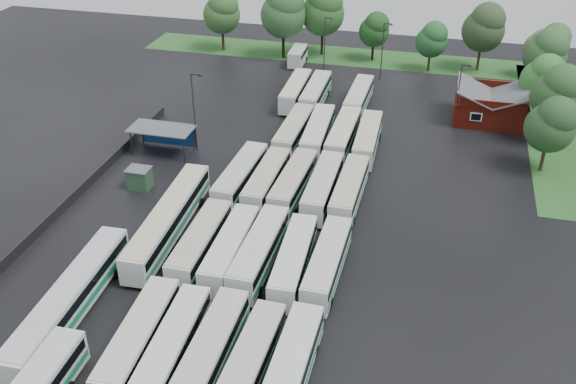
# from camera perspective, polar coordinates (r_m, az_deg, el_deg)

# --- Properties ---
(ground) EXTENTS (160.00, 160.00, 0.00)m
(ground) POSITION_cam_1_polar(r_m,az_deg,el_deg) (62.79, -4.52, -7.22)
(ground) COLOR black
(ground) RESTS_ON ground
(brick_building) EXTENTS (10.07, 8.60, 5.39)m
(brick_building) POSITION_cam_1_polar(r_m,az_deg,el_deg) (96.74, 17.55, 7.14)
(brick_building) COLOR maroon
(brick_building) RESTS_ON ground
(wash_shed) EXTENTS (8.20, 4.20, 3.58)m
(wash_shed) POSITION_cam_1_polar(r_m,az_deg,el_deg) (84.41, -11.05, 5.36)
(wash_shed) COLOR #2D2D30
(wash_shed) RESTS_ON ground
(utility_hut) EXTENTS (2.70, 2.20, 2.62)m
(utility_hut) POSITION_cam_1_polar(r_m,az_deg,el_deg) (77.33, -13.07, 1.20)
(utility_hut) COLOR #24482D
(utility_hut) RESTS_ON ground
(grass_strip_north) EXTENTS (80.00, 10.00, 0.01)m
(grass_strip_north) POSITION_cam_1_polar(r_m,az_deg,el_deg) (118.68, 6.47, 11.80)
(grass_strip_north) COLOR #23551E
(grass_strip_north) RESTS_ON ground
(grass_strip_east) EXTENTS (10.00, 50.00, 0.01)m
(grass_strip_east) POSITION_cam_1_polar(r_m,az_deg,el_deg) (98.72, 23.15, 5.33)
(grass_strip_east) COLOR #23551E
(grass_strip_east) RESTS_ON ground
(west_fence) EXTENTS (0.10, 50.00, 1.20)m
(west_fence) POSITION_cam_1_polar(r_m,az_deg,el_deg) (77.12, -18.47, -0.39)
(west_fence) COLOR #2D2D30
(west_fence) RESTS_ON ground
(bus_r1c0) EXTENTS (3.26, 12.57, 3.47)m
(bus_r1c0) POSITION_cam_1_polar(r_m,az_deg,el_deg) (54.48, -13.11, -12.60)
(bus_r1c0) COLOR silver
(bus_r1c0) RESTS_ON ground
(bus_r1c1) EXTENTS (3.02, 12.04, 3.33)m
(bus_r1c1) POSITION_cam_1_polar(r_m,az_deg,el_deg) (53.50, -10.16, -13.28)
(bus_r1c1) COLOR silver
(bus_r1c1) RESTS_ON ground
(bus_r1c2) EXTENTS (2.63, 12.27, 3.42)m
(bus_r1c2) POSITION_cam_1_polar(r_m,az_deg,el_deg) (52.55, -6.87, -13.86)
(bus_r1c2) COLOR silver
(bus_r1c2) RESTS_ON ground
(bus_r1c3) EXTENTS (2.83, 12.02, 3.33)m
(bus_r1c3) POSITION_cam_1_polar(r_m,az_deg,el_deg) (51.36, -3.46, -15.05)
(bus_r1c3) COLOR silver
(bus_r1c3) RESTS_ON ground
(bus_r1c4) EXTENTS (2.71, 12.46, 3.47)m
(bus_r1c4) POSITION_cam_1_polar(r_m,az_deg,el_deg) (50.75, 0.20, -15.58)
(bus_r1c4) COLOR silver
(bus_r1c4) RESTS_ON ground
(bus_r2c0) EXTENTS (2.73, 12.25, 3.40)m
(bus_r2c0) POSITION_cam_1_polar(r_m,az_deg,el_deg) (63.99, -7.79, -4.52)
(bus_r2c0) COLOR silver
(bus_r2c0) RESTS_ON ground
(bus_r2c1) EXTENTS (2.78, 12.16, 3.37)m
(bus_r2c1) POSITION_cam_1_polar(r_m,az_deg,el_deg) (62.88, -5.14, -5.06)
(bus_r2c1) COLOR silver
(bus_r2c1) RESTS_ON ground
(bus_r2c2) EXTENTS (2.83, 12.60, 3.50)m
(bus_r2c2) POSITION_cam_1_polar(r_m,az_deg,el_deg) (62.23, -2.59, -5.31)
(bus_r2c2) COLOR silver
(bus_r2c2) RESTS_ON ground
(bus_r2c3) EXTENTS (3.16, 12.27, 3.38)m
(bus_r2c3) POSITION_cam_1_polar(r_m,az_deg,el_deg) (61.10, 0.50, -6.13)
(bus_r2c3) COLOR silver
(bus_r2c3) RESTS_ON ground
(bus_r2c4) EXTENTS (2.69, 12.16, 3.38)m
(bus_r2c4) POSITION_cam_1_polar(r_m,az_deg,el_deg) (60.96, 3.51, -6.31)
(bus_r2c4) COLOR silver
(bus_r2c4) RESTS_ON ground
(bus_r3c0) EXTENTS (3.07, 12.50, 3.46)m
(bus_r3c0) POSITION_cam_1_polar(r_m,az_deg,el_deg) (74.79, -4.25, 1.41)
(bus_r3c0) COLOR silver
(bus_r3c0) RESTS_ON ground
(bus_r3c1) EXTENTS (2.69, 11.98, 3.33)m
(bus_r3c1) POSITION_cam_1_polar(r_m,az_deg,el_deg) (73.87, -1.93, 1.02)
(bus_r3c1) COLOR silver
(bus_r3c1) RESTS_ON ground
(bus_r3c2) EXTENTS (3.05, 12.27, 3.39)m
(bus_r3c2) POSITION_cam_1_polar(r_m,az_deg,el_deg) (73.32, 0.46, 0.82)
(bus_r3c2) COLOR silver
(bus_r3c2) RESTS_ON ground
(bus_r3c3) EXTENTS (2.67, 12.38, 3.44)m
(bus_r3c3) POSITION_cam_1_polar(r_m,az_deg,el_deg) (72.58, 3.08, 0.46)
(bus_r3c3) COLOR silver
(bus_r3c3) RESTS_ON ground
(bus_r3c4) EXTENTS (2.71, 12.23, 3.40)m
(bus_r3c4) POSITION_cam_1_polar(r_m,az_deg,el_deg) (72.23, 5.47, 0.16)
(bus_r3c4) COLOR silver
(bus_r3c4) RESTS_ON ground
(bus_r4c1) EXTENTS (2.82, 12.34, 3.42)m
(bus_r4c1) POSITION_cam_1_polar(r_m,az_deg,el_deg) (85.21, 0.51, 5.40)
(bus_r4c1) COLOR silver
(bus_r4c1) RESTS_ON ground
(bus_r4c2) EXTENTS (3.22, 12.77, 3.53)m
(bus_r4c2) POSITION_cam_1_polar(r_m,az_deg,el_deg) (84.75, 2.66, 5.26)
(bus_r4c2) COLOR silver
(bus_r4c2) RESTS_ON ground
(bus_r4c3) EXTENTS (2.79, 12.56, 3.49)m
(bus_r4c3) POSITION_cam_1_polar(r_m,az_deg,el_deg) (84.46, 4.91, 5.06)
(bus_r4c3) COLOR silver
(bus_r4c3) RESTS_ON ground
(bus_r4c4) EXTENTS (2.93, 12.32, 3.41)m
(bus_r4c4) POSITION_cam_1_polar(r_m,az_deg,el_deg) (83.85, 7.07, 4.69)
(bus_r4c4) COLOR silver
(bus_r4c4) RESTS_ON ground
(bus_r5c0) EXTENTS (2.84, 12.15, 3.37)m
(bus_r5c0) POSITION_cam_1_polar(r_m,az_deg,el_deg) (98.18, 0.67, 8.96)
(bus_r5c0) COLOR silver
(bus_r5c0) RESTS_ON ground
(bus_r5c1) EXTENTS (2.71, 12.23, 3.40)m
(bus_r5c1) POSITION_cam_1_polar(r_m,az_deg,el_deg) (97.40, 2.47, 8.76)
(bus_r5c1) COLOR silver
(bus_r5c1) RESTS_ON ground
(bus_r5c3) EXTENTS (2.81, 12.17, 3.37)m
(bus_r5c3) POSITION_cam_1_polar(r_m,az_deg,el_deg) (96.31, 6.29, 8.33)
(bus_r5c3) COLOR silver
(bus_r5c3) RESTS_ON ground
(artic_bus_west_b) EXTENTS (3.42, 19.03, 3.51)m
(artic_bus_west_b) POSITION_cam_1_polar(r_m,az_deg,el_deg) (67.90, -10.56, -2.40)
(artic_bus_west_b) COLOR silver
(artic_bus_west_b) RESTS_ON ground
(artic_bus_west_c) EXTENTS (3.27, 18.67, 3.45)m
(artic_bus_west_c) POSITION_cam_1_polar(r_m,az_deg,el_deg) (59.77, -18.83, -9.06)
(artic_bus_west_c) COLOR silver
(artic_bus_west_c) RESTS_ON ground
(minibus) EXTENTS (2.67, 6.55, 2.82)m
(minibus) POSITION_cam_1_polar(r_m,az_deg,el_deg) (114.13, 0.87, 12.03)
(minibus) COLOR silver
(minibus) RESTS_ON ground
(tree_north_0) EXTENTS (6.71, 6.71, 11.11)m
(tree_north_0) POSITION_cam_1_polar(r_m,az_deg,el_deg) (120.22, -5.87, 15.65)
(tree_north_0) COLOR #3A2719
(tree_north_0) RESTS_ON ground
(tree_north_1) EXTENTS (7.92, 7.92, 13.11)m
(tree_north_1) POSITION_cam_1_polar(r_m,az_deg,el_deg) (115.18, -0.35, 15.79)
(tree_north_1) COLOR black
(tree_north_1) RESTS_ON ground
(tree_north_2) EXTENTS (7.62, 7.62, 12.63)m
(tree_north_2) POSITION_cam_1_polar(r_m,az_deg,el_deg) (117.13, 3.20, 15.85)
(tree_north_2) COLOR black
(tree_north_2) RESTS_ON ground
(tree_north_3) EXTENTS (5.30, 5.30, 8.77)m
(tree_north_3) POSITION_cam_1_polar(r_m,az_deg,el_deg) (115.76, 7.74, 14.16)
(tree_north_3) COLOR black
(tree_north_3) RESTS_ON ground
(tree_north_4) EXTENTS (5.27, 5.27, 8.73)m
(tree_north_4) POSITION_cam_1_polar(r_m,az_deg,el_deg) (112.12, 12.72, 13.12)
(tree_north_4) COLOR #34271A
(tree_north_4) RESTS_ON ground
(tree_north_5) EXTENTS (7.04, 7.04, 11.66)m
(tree_north_5) POSITION_cam_1_polar(r_m,az_deg,el_deg) (114.21, 17.09, 13.85)
(tree_north_5) COLOR #372918
(tree_north_5) RESTS_ON ground
(tree_north_6) EXTENTS (5.73, 5.73, 9.49)m
(tree_north_6) POSITION_cam_1_polar(r_m,az_deg,el_deg) (114.26, 22.46, 12.15)
(tree_north_6) COLOR black
(tree_north_6) RESTS_ON ground
(tree_east_0) EXTENTS (6.02, 6.02, 9.97)m
(tree_east_0) POSITION_cam_1_polar(r_m,az_deg,el_deg) (82.82, 22.45, 5.61)
(tree_east_0) COLOR #3B281D
(tree_east_0) RESTS_ON ground
(tree_east_1) EXTENTS (6.61, 6.61, 10.94)m
(tree_east_1) POSITION_cam_1_polar(r_m,az_deg,el_deg) (91.02, 22.89, 8.17)
(tree_east_1) COLOR black
(tree_east_1) RESTS_ON ground
(tree_east_2) EXTENTS (5.97, 5.97, 9.89)m
(tree_east_2) POSITION_cam_1_polar(r_m,az_deg,el_deg) (97.47, 21.75, 9.41)
(tree_east_2) COLOR black
(tree_east_2) RESTS_ON ground
(tree_east_3) EXTENTS (6.53, 6.53, 10.81)m
(tree_east_3) POSITION_cam_1_polar(r_m,az_deg,el_deg) (106.58, 22.04, 11.46)
(tree_east_3) COLOR black
(tree_east_3) RESTS_ON ground
(tree_east_4) EXTENTS (5.08, 5.05, 8.37)m
(tree_east_4) POSITION_cam_1_polar(r_m,az_deg,el_deg) (114.49, 21.54, 11.98)
(tree_east_4) COLOR black
(tree_east_4) RESTS_ON ground
(lamp_post_ne) EXTENTS (1.40, 0.27, 9.06)m
(lamp_post_ne) POSITION_cam_1_polar(r_m,az_deg,el_deg) (92.26, 14.99, 8.68)
(lamp_post_ne) COLOR #2D2D30
(lamp_post_ne) RESTS_ON ground
(lamp_post_nw) EXTENTS (1.64, 0.32, 10.67)m
(lamp_post_nw) POSITION_cam_1_polar(r_m,az_deg,el_deg) (82.68, -8.29, 7.51)
(lamp_post_nw) COLOR #2D2D30
(lamp_post_nw) RESTS_ON ground
(lamp_post_back_w) EXTENTS (1.43, 0.28, 9.32)m
(lamp_post_back_w) POSITION_cam_1_polar(r_m,az_deg,el_deg) (109.64, 3.34, 13.29)
(lamp_post_back_w) COLOR #2D2D30
(lamp_post_back_w) RESTS_ON ground
(lamp_post_back_e) EXTENTS (1.44, 0.28, 9.32)m
(lamp_post_back_e) POSITION_cam_1_polar(r_m,az_deg,el_deg) (107.44, 8.46, 12.64)
(lamp_post_back_e) COLOR #2D2D30
(lamp_post_back_e) RESTS_ON ground
(puddle_2) EXTENTS (7.18, 7.18, 0.01)m
(puddle_2) POSITION_cam_1_polar(r_m,az_deg,el_deg) (65.52, -9.18, -5.71)
(puddle_2) COLOR black
(puddle_2) RESTS_ON ground
(puddle_3) EXTENTS (3.61, 3.61, 0.01)m
(puddle_3) POSITION_cam_1_polar(r_m,az_deg,el_deg) (58.80, -2.17, -10.25)
(puddle_3) COLOR black
(puddle_3) RESTS_ON ground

